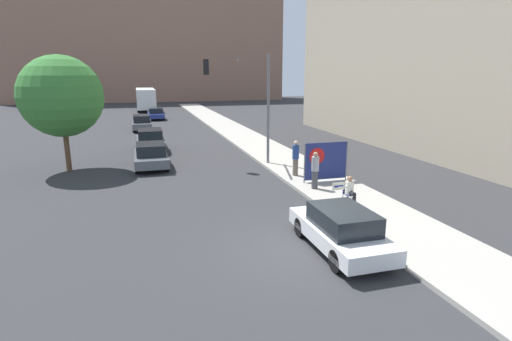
# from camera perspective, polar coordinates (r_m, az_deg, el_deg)

# --- Properties ---
(ground_plane) EXTENTS (160.00, 160.00, 0.00)m
(ground_plane) POSITION_cam_1_polar(r_m,az_deg,el_deg) (12.55, 6.88, -11.27)
(ground_plane) COLOR #303033
(sidewalk_curb) EXTENTS (3.29, 90.00, 0.15)m
(sidewalk_curb) POSITION_cam_1_polar(r_m,az_deg,el_deg) (27.27, 1.92, 2.69)
(sidewalk_curb) COLOR #A8A399
(sidewalk_curb) RESTS_ON ground_plane
(building_backdrop_far) EXTENTS (52.00, 12.00, 25.84)m
(building_backdrop_far) POSITION_cam_1_polar(r_m,az_deg,el_deg) (85.01, -15.29, 18.39)
(building_backdrop_far) COLOR #936B56
(building_backdrop_far) RESTS_ON ground_plane
(seated_protester) EXTENTS (0.99, 0.77, 1.19)m
(seated_protester) POSITION_cam_1_polar(r_m,az_deg,el_deg) (16.23, 13.26, -2.76)
(seated_protester) COLOR #474C56
(seated_protester) RESTS_ON sidewalk_curb
(jogger_on_sidewalk) EXTENTS (0.34, 0.34, 1.70)m
(jogger_on_sidewalk) POSITION_cam_1_polar(r_m,az_deg,el_deg) (18.29, 8.44, 0.07)
(jogger_on_sidewalk) COLOR #424247
(jogger_on_sidewalk) RESTS_ON sidewalk_curb
(pedestrian_behind) EXTENTS (0.34, 0.34, 1.81)m
(pedestrian_behind) POSITION_cam_1_polar(r_m,az_deg,el_deg) (20.53, 5.68, 1.82)
(pedestrian_behind) COLOR #756651
(pedestrian_behind) RESTS_ON sidewalk_curb
(protest_banner) EXTENTS (2.28, 0.06, 1.91)m
(protest_banner) POSITION_cam_1_polar(r_m,az_deg,el_deg) (19.60, 9.90, 1.36)
(protest_banner) COLOR slate
(protest_banner) RESTS_ON sidewalk_curb
(traffic_light_pole) EXTENTS (3.64, 3.40, 6.20)m
(traffic_light_pole) POSITION_cam_1_polar(r_m,az_deg,el_deg) (23.00, -1.43, 11.39)
(traffic_light_pole) COLOR slate
(traffic_light_pole) RESTS_ON sidewalk_curb
(parked_car_curbside) EXTENTS (1.71, 4.13, 1.36)m
(parked_car_curbside) POSITION_cam_1_polar(r_m,az_deg,el_deg) (12.49, 12.03, -8.20)
(parked_car_curbside) COLOR white
(parked_car_curbside) RESTS_ON ground_plane
(car_on_road_nearest) EXTENTS (1.83, 4.21, 1.40)m
(car_on_road_nearest) POSITION_cam_1_polar(r_m,az_deg,el_deg) (23.76, -14.78, 2.13)
(car_on_road_nearest) COLOR #565B60
(car_on_road_nearest) RESTS_ON ground_plane
(car_on_road_midblock) EXTENTS (1.85, 4.34, 1.52)m
(car_on_road_midblock) POSITION_cam_1_polar(r_m,az_deg,el_deg) (28.92, -14.85, 4.23)
(car_on_road_midblock) COLOR #565B60
(car_on_road_midblock) RESTS_ON ground_plane
(car_on_road_distant) EXTENTS (1.74, 4.44, 1.46)m
(car_on_road_distant) POSITION_cam_1_polar(r_m,az_deg,el_deg) (39.76, -15.99, 6.59)
(car_on_road_distant) COLOR #565B60
(car_on_road_distant) RESTS_ON ground_plane
(car_on_road_far_lane) EXTENTS (1.77, 4.73, 1.37)m
(car_on_road_far_lane) POSITION_cam_1_polar(r_m,az_deg,el_deg) (49.10, -14.13, 7.92)
(car_on_road_far_lane) COLOR navy
(car_on_road_far_lane) RESTS_ON ground_plane
(city_bus_on_road) EXTENTS (2.57, 10.07, 3.13)m
(city_bus_on_road) POSITION_cam_1_polar(r_m,az_deg,el_deg) (61.25, -15.49, 9.95)
(city_bus_on_road) COLOR silver
(city_bus_on_road) RESTS_ON ground_plane
(street_tree_near_curb) EXTENTS (4.33, 4.33, 6.26)m
(street_tree_near_curb) POSITION_cam_1_polar(r_m,az_deg,el_deg) (23.95, -26.07, 9.49)
(street_tree_near_curb) COLOR brown
(street_tree_near_curb) RESTS_ON ground_plane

